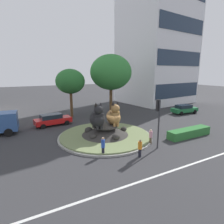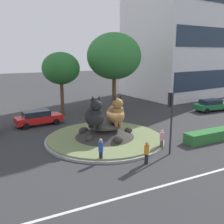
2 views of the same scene
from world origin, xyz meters
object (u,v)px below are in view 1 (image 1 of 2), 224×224
object	(u,v)px
cat_statue_black	(97,118)
office_tower	(158,30)
pedestrian_pink_shirt	(151,136)
broadleaf_tree_behind_island	(70,82)
pedestrian_orange_shirt	(140,148)
pedestrian_blue_shirt	(103,146)
sedan_on_far_lane	(184,109)
hatchback_near_shophouse	(53,119)
cat_statue_tabby	(114,116)
second_tree_near_tower	(111,72)
traffic_light_mast	(158,115)

from	to	relation	value
cat_statue_black	office_tower	world-z (taller)	office_tower
pedestrian_pink_shirt	broadleaf_tree_behind_island	bearing A→B (deg)	-172.84
pedestrian_orange_shirt	pedestrian_blue_shirt	bearing A→B (deg)	-43.23
sedan_on_far_lane	hatchback_near_shophouse	bearing A→B (deg)	175.20
cat_statue_tabby	second_tree_near_tower	world-z (taller)	second_tree_near_tower
cat_statue_black	pedestrian_pink_shirt	world-z (taller)	cat_statue_black
traffic_light_mast	office_tower	bearing A→B (deg)	-38.80
pedestrian_blue_shirt	second_tree_near_tower	bearing A→B (deg)	-166.16
hatchback_near_shophouse	cat_statue_black	bearing A→B (deg)	-73.08
office_tower	hatchback_near_shophouse	bearing A→B (deg)	-167.04
pedestrian_orange_shirt	pedestrian_pink_shirt	size ratio (longest dim) A/B	0.98
pedestrian_orange_shirt	cat_statue_tabby	bearing A→B (deg)	-108.16
cat_statue_tabby	pedestrian_blue_shirt	bearing A→B (deg)	-30.12
office_tower	hatchback_near_shophouse	size ratio (longest dim) A/B	6.56
cat_statue_black	sedan_on_far_lane	world-z (taller)	cat_statue_black
broadleaf_tree_behind_island	pedestrian_orange_shirt	xyz separation A→B (m)	(1.09, -16.60, -4.77)
office_tower	hatchback_near_shophouse	world-z (taller)	office_tower
second_tree_near_tower	traffic_light_mast	bearing A→B (deg)	-101.51
pedestrian_orange_shirt	broadleaf_tree_behind_island	bearing A→B (deg)	-98.97
cat_statue_tabby	office_tower	size ratio (longest dim) A/B	0.08
pedestrian_blue_shirt	sedan_on_far_lane	xyz separation A→B (m)	(19.39, 8.32, -0.13)
cat_statue_tabby	traffic_light_mast	size ratio (longest dim) A/B	0.57
sedan_on_far_lane	pedestrian_pink_shirt	bearing A→B (deg)	-146.12
office_tower	pedestrian_orange_shirt	bearing A→B (deg)	-139.62
second_tree_near_tower	pedestrian_blue_shirt	xyz separation A→B (m)	(-8.35, -14.45, -6.02)
traffic_light_mast	pedestrian_pink_shirt	size ratio (longest dim) A/B	2.95
cat_statue_black	hatchback_near_shophouse	xyz separation A→B (m)	(-3.22, 7.65, -1.53)
cat_statue_black	pedestrian_blue_shirt	xyz separation A→B (m)	(-1.22, -3.92, -1.43)
traffic_light_mast	hatchback_near_shophouse	distance (m)	14.55
traffic_light_mast	pedestrian_orange_shirt	bearing A→B (deg)	108.32
traffic_light_mast	pedestrian_blue_shirt	distance (m)	5.80
cat_statue_tabby	pedestrian_blue_shirt	world-z (taller)	cat_statue_tabby
pedestrian_blue_shirt	hatchback_near_shophouse	bearing A→B (deg)	-126.32
sedan_on_far_lane	broadleaf_tree_behind_island	bearing A→B (deg)	163.23
second_tree_near_tower	pedestrian_blue_shirt	bearing A→B (deg)	-120.03
pedestrian_orange_shirt	hatchback_near_shophouse	xyz separation A→B (m)	(-4.70, 13.16, 0.01)
pedestrian_blue_shirt	pedestrian_pink_shirt	bearing A→B (deg)	135.89
traffic_light_mast	pedestrian_blue_shirt	size ratio (longest dim) A/B	2.69
broadleaf_tree_behind_island	cat_statue_black	bearing A→B (deg)	-91.99
traffic_light_mast	sedan_on_far_lane	distance (m)	17.02
cat_statue_black	second_tree_near_tower	bearing A→B (deg)	154.41
cat_statue_black	hatchback_near_shophouse	distance (m)	8.44
traffic_light_mast	second_tree_near_tower	world-z (taller)	second_tree_near_tower
broadleaf_tree_behind_island	sedan_on_far_lane	distance (m)	19.59
broadleaf_tree_behind_island	hatchback_near_shophouse	world-z (taller)	broadleaf_tree_behind_island
office_tower	sedan_on_far_lane	xyz separation A→B (m)	(-3.95, -12.33, -15.28)
office_tower	pedestrian_orange_shirt	xyz separation A→B (m)	(-20.64, -22.24, -15.27)
hatchback_near_shophouse	broadleaf_tree_behind_island	bearing A→B (deg)	37.70
traffic_light_mast	pedestrian_pink_shirt	world-z (taller)	traffic_light_mast
cat_statue_black	second_tree_near_tower	distance (m)	13.52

